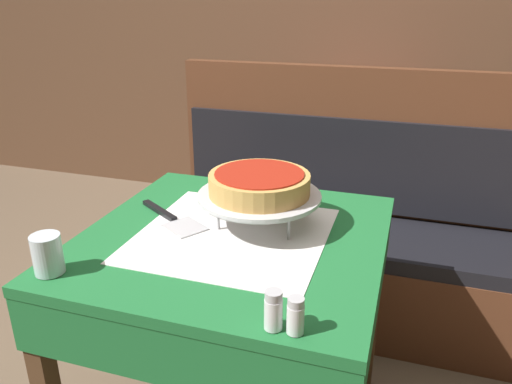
{
  "coord_description": "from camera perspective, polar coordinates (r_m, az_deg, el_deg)",
  "views": [
    {
      "loc": [
        0.44,
        -1.15,
        1.37
      ],
      "look_at": [
        0.05,
        0.04,
        0.87
      ],
      "focal_mm": 35.0,
      "sensor_mm": 36.0,
      "label": 1
    }
  ],
  "objects": [
    {
      "name": "pizza_server",
      "position": [
        1.48,
        -9.62,
        -3.0
      ],
      "size": [
        0.27,
        0.2,
        0.01
      ],
      "color": "#BCBCC1",
      "rests_on": "dining_table_front"
    },
    {
      "name": "deep_dish_pizza",
      "position": [
        1.38,
        0.38,
        1.0
      ],
      "size": [
        0.28,
        0.28,
        0.06
      ],
      "color": "tan",
      "rests_on": "pizza_pan_stand"
    },
    {
      "name": "dining_table_rear",
      "position": [
        2.87,
        11.28,
        6.54
      ],
      "size": [
        0.6,
        0.6,
        0.75
      ],
      "color": "red",
      "rests_on": "ground_plane"
    },
    {
      "name": "salt_shaker",
      "position": [
        1.0,
        2.0,
        -13.35
      ],
      "size": [
        0.04,
        0.04,
        0.08
      ],
      "color": "silver",
      "rests_on": "dining_table_front"
    },
    {
      "name": "pizza_pan_stand",
      "position": [
        1.39,
        0.38,
        -0.58
      ],
      "size": [
        0.35,
        0.35,
        0.1
      ],
      "color": "#ADADB2",
      "rests_on": "dining_table_front"
    },
    {
      "name": "water_glass_near",
      "position": [
        1.27,
        -22.73,
        -6.57
      ],
      "size": [
        0.07,
        0.07,
        0.1
      ],
      "color": "silver",
      "rests_on": "dining_table_front"
    },
    {
      "name": "pepper_shaker",
      "position": [
        0.99,
        4.54,
        -13.91
      ],
      "size": [
        0.03,
        0.03,
        0.08
      ],
      "color": "silver",
      "rests_on": "dining_table_front"
    },
    {
      "name": "back_wall_panel",
      "position": [
        3.27,
        10.63,
        18.35
      ],
      "size": [
        6.0,
        0.04,
        2.4
      ],
      "primitive_type": "cube",
      "color": "brown",
      "rests_on": "ground_plane"
    },
    {
      "name": "dining_table_front",
      "position": [
        1.43,
        -2.58,
        -8.68
      ],
      "size": [
        0.82,
        0.82,
        0.76
      ],
      "color": "#1E6B33",
      "rests_on": "ground_plane"
    },
    {
      "name": "booth_bench",
      "position": [
        2.27,
        9.38,
        -6.34
      ],
      "size": [
        1.55,
        0.48,
        1.09
      ],
      "color": "brown",
      "rests_on": "ground_plane"
    },
    {
      "name": "condiment_caddy",
      "position": [
        2.92,
        12.37,
        9.86
      ],
      "size": [
        0.12,
        0.12,
        0.18
      ],
      "color": "black",
      "rests_on": "dining_table_rear"
    }
  ]
}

